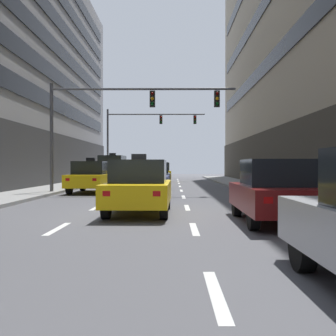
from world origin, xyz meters
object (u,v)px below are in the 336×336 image
(taxi_driving_5, at_px, (159,173))
(traffic_signal_0, at_px, (120,111))
(taxi_driving_3, at_px, (113,171))
(car_driving_2, at_px, (155,176))
(taxi_driving_1, at_px, (139,187))
(car_driving_0, at_px, (148,179))
(car_parked_1, at_px, (275,192))
(taxi_driving_4, at_px, (91,177))
(traffic_signal_1, at_px, (141,129))

(taxi_driving_5, bearing_deg, traffic_signal_0, -95.83)
(taxi_driving_3, relative_size, taxi_driving_5, 0.98)
(car_driving_2, bearing_deg, taxi_driving_1, -89.56)
(car_driving_0, distance_m, car_parked_1, 9.33)
(taxi_driving_4, relative_size, car_parked_1, 1.05)
(taxi_driving_1, bearing_deg, taxi_driving_4, 108.93)
(taxi_driving_5, height_order, traffic_signal_1, traffic_signal_1)
(car_driving_2, xyz_separation_m, taxi_driving_4, (-3.31, -4.34, 0.02))
(traffic_signal_0, bearing_deg, car_driving_0, -56.46)
(taxi_driving_1, distance_m, taxi_driving_5, 24.48)
(taxi_driving_1, xyz_separation_m, taxi_driving_3, (-3.34, 17.53, 0.27))
(car_parked_1, bearing_deg, car_driving_0, 114.23)
(car_driving_2, bearing_deg, traffic_signal_1, 98.18)
(car_driving_0, bearing_deg, traffic_signal_0, 123.54)
(taxi_driving_3, bearing_deg, car_driving_0, -73.73)
(taxi_driving_1, relative_size, taxi_driving_3, 0.97)
(taxi_driving_1, relative_size, car_driving_2, 0.98)
(car_driving_0, relative_size, taxi_driving_4, 0.98)
(taxi_driving_5, relative_size, car_parked_1, 1.06)
(car_driving_0, height_order, car_driving_2, car_driving_0)
(taxi_driving_3, bearing_deg, car_driving_2, -44.87)
(car_driving_0, distance_m, taxi_driving_3, 11.45)
(taxi_driving_5, height_order, car_parked_1, taxi_driving_5)
(taxi_driving_1, xyz_separation_m, taxi_driving_4, (-3.42, 9.97, 0.03))
(traffic_signal_0, xyz_separation_m, traffic_signal_1, (-0.33, 18.99, 0.69))
(taxi_driving_1, relative_size, taxi_driving_4, 0.96)
(car_driving_0, height_order, traffic_signal_1, traffic_signal_1)
(car_driving_0, distance_m, taxi_driving_5, 17.93)
(taxi_driving_5, bearing_deg, car_driving_0, -89.91)
(car_driving_0, relative_size, traffic_signal_1, 0.48)
(car_driving_2, relative_size, traffic_signal_1, 0.48)
(traffic_signal_1, bearing_deg, taxi_driving_1, -85.76)
(taxi_driving_3, height_order, traffic_signal_1, traffic_signal_1)
(taxi_driving_3, xyz_separation_m, taxi_driving_4, (-0.08, -7.56, -0.25))
(car_driving_2, bearing_deg, taxi_driving_5, 90.26)
(traffic_signal_0, distance_m, traffic_signal_1, 19.00)
(car_driving_0, bearing_deg, car_parked_1, -65.77)
(taxi_driving_3, xyz_separation_m, taxi_driving_5, (3.18, 6.95, -0.24))
(car_driving_2, xyz_separation_m, traffic_signal_1, (-1.96, 13.64, 4.18))
(taxi_driving_5, relative_size, traffic_signal_0, 0.49)
(traffic_signal_1, bearing_deg, taxi_driving_3, -96.92)
(traffic_signal_1, bearing_deg, car_driving_2, -81.82)
(traffic_signal_0, bearing_deg, taxi_driving_1, -79.02)
(car_parked_1, bearing_deg, traffic_signal_0, 116.44)
(car_driving_2, distance_m, taxi_driving_5, 10.16)
(taxi_driving_1, xyz_separation_m, traffic_signal_0, (-1.74, 8.97, 3.50))
(taxi_driving_5, bearing_deg, taxi_driving_1, -89.63)
(taxi_driving_3, height_order, taxi_driving_5, taxi_driving_3)
(taxi_driving_3, height_order, car_parked_1, taxi_driving_3)
(traffic_signal_0, bearing_deg, taxi_driving_5, 84.17)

